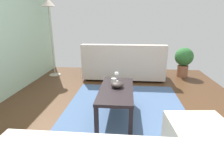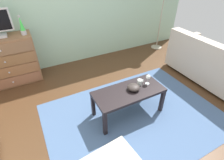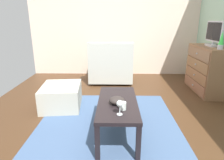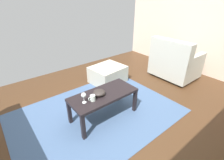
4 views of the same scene
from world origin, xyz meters
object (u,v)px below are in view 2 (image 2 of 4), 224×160
object	(u,v)px
mug	(140,82)
couch_large	(216,67)
coffee_table	(129,94)
bowl_decorative	(134,87)
dresser	(7,61)
lava_lamp	(22,26)
wine_glass	(148,77)

from	to	relation	value
mug	couch_large	xyz separation A→B (m)	(1.69, -0.10, -0.14)
coffee_table	bowl_decorative	bearing A→B (deg)	-6.99
dresser	mug	xyz separation A→B (m)	(1.76, -1.70, 0.03)
mug	couch_large	bearing A→B (deg)	-3.49
coffee_table	lava_lamp	bearing A→B (deg)	123.07
wine_glass	couch_large	bearing A→B (deg)	-2.46
mug	coffee_table	bearing A→B (deg)	-166.78
dresser	bowl_decorative	distance (m)	2.38
coffee_table	wine_glass	distance (m)	0.38
dresser	couch_large	bearing A→B (deg)	-27.70
dresser	couch_large	world-z (taller)	dresser
lava_lamp	mug	size ratio (longest dim) A/B	2.89
coffee_table	mug	distance (m)	0.25
lava_lamp	couch_large	distance (m)	3.58
dresser	couch_large	size ratio (longest dim) A/B	0.55
dresser	bowl_decorative	world-z (taller)	dresser
wine_glass	mug	xyz separation A→B (m)	(-0.12, 0.04, -0.07)
dresser	lava_lamp	xyz separation A→B (m)	(0.42, -0.04, 0.59)
wine_glass	couch_large	size ratio (longest dim) A/B	0.08
lava_lamp	mug	distance (m)	2.21
coffee_table	mug	world-z (taller)	mug
dresser	coffee_table	bearing A→B (deg)	-48.94
lava_lamp	couch_large	bearing A→B (deg)	-30.22
coffee_table	couch_large	bearing A→B (deg)	-1.50
lava_lamp	coffee_table	distance (m)	2.15
dresser	mug	distance (m)	2.45
bowl_decorative	wine_glass	bearing A→B (deg)	5.56
wine_glass	bowl_decorative	xyz separation A→B (m)	(-0.27, -0.03, -0.07)
coffee_table	bowl_decorative	size ratio (longest dim) A/B	5.67
dresser	coffee_table	world-z (taller)	dresser
bowl_decorative	couch_large	size ratio (longest dim) A/B	0.10
wine_glass	mug	distance (m)	0.14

